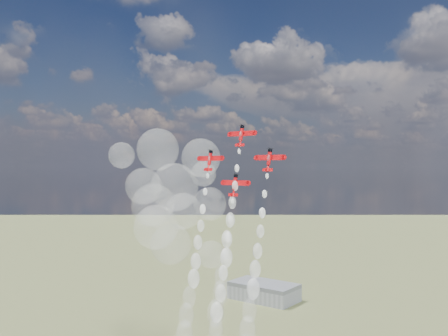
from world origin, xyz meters
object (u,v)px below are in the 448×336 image
Objects in this scene: plane_left at (210,160)px; plane_right at (269,159)px; hangar at (264,291)px; plane_slot at (235,185)px; plane_lead at (241,135)px.

plane_right is at bearing 0.00° from plane_left.
plane_slot is at bearing -60.57° from hangar.
hangar is 4.70× the size of plane_lead.
hangar is 226.68m from plane_lead.
plane_right is (24.74, 0.00, 0.00)m from plane_left.
hangar is at bearing 119.98° from plane_lead.
plane_right is (12.37, -1.92, -8.44)m from plane_lead.
plane_slot is at bearing -171.16° from plane_right.
plane_slot is (0.00, -3.85, -16.89)m from plane_lead.
hangar is 4.70× the size of plane_slot.
plane_right is at bearing 8.84° from plane_slot.
plane_slot is at bearing -8.84° from plane_left.
plane_lead reaches higher than plane_right.
plane_left is 24.74m from plane_right.
plane_right is (112.47, -175.48, 97.60)m from hangar.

